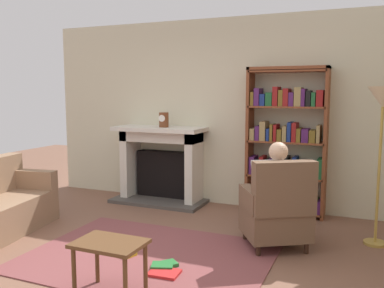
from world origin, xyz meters
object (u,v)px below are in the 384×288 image
object	(u,v)px
fireplace	(162,162)
floor_lamp	(382,112)
bookshelf	(286,145)
seated_reader	(274,189)
mantel_clock	(164,120)
side_table	(110,251)
armchair_reading	(277,210)

from	to	relation	value
fireplace	floor_lamp	bearing A→B (deg)	-13.75
floor_lamp	fireplace	bearing A→B (deg)	166.25
fireplace	bookshelf	size ratio (longest dim) A/B	0.70
bookshelf	fireplace	bearing A→B (deg)	-178.90
bookshelf	seated_reader	distance (m)	1.25
floor_lamp	mantel_clock	bearing A→B (deg)	167.73
fireplace	mantel_clock	bearing A→B (deg)	-48.43
side_table	floor_lamp	world-z (taller)	floor_lamp
armchair_reading	mantel_clock	bearing A→B (deg)	-62.87
bookshelf	side_table	distance (m)	3.05
armchair_reading	bookshelf	bearing A→B (deg)	-114.72
fireplace	floor_lamp	size ratio (longest dim) A/B	0.81
armchair_reading	seated_reader	size ratio (longest dim) A/B	0.85
fireplace	mantel_clock	size ratio (longest dim) A/B	6.43
mantel_clock	armchair_reading	xyz separation A→B (m)	(1.92, -1.17, -0.82)
armchair_reading	seated_reader	xyz separation A→B (m)	(-0.06, 0.10, 0.20)
mantel_clock	bookshelf	xyz separation A→B (m)	(1.76, 0.14, -0.30)
mantel_clock	armchair_reading	distance (m)	2.39
side_table	floor_lamp	bearing A→B (deg)	46.42
mantel_clock	armchair_reading	size ratio (longest dim) A/B	0.22
fireplace	seated_reader	bearing A→B (deg)	-31.03
mantel_clock	side_table	world-z (taller)	mantel_clock
bookshelf	armchair_reading	world-z (taller)	bookshelf
armchair_reading	side_table	bearing A→B (deg)	24.99
floor_lamp	armchair_reading	bearing A→B (deg)	-150.72
armchair_reading	side_table	xyz separation A→B (m)	(-1.03, -1.56, -0.03)
fireplace	side_table	size ratio (longest dim) A/B	2.49
fireplace	floor_lamp	world-z (taller)	floor_lamp
mantel_clock	armchair_reading	world-z (taller)	mantel_clock
armchair_reading	floor_lamp	world-z (taller)	floor_lamp
bookshelf	armchair_reading	xyz separation A→B (m)	(0.15, -1.30, -0.53)
fireplace	side_table	xyz separation A→B (m)	(0.97, -2.83, -0.21)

